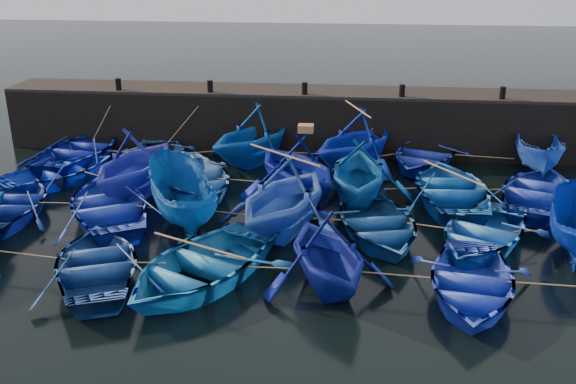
# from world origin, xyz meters

# --- Properties ---
(ground) EXTENTS (120.00, 120.00, 0.00)m
(ground) POSITION_xyz_m (0.00, 0.00, 0.00)
(ground) COLOR black
(ground) RESTS_ON ground
(quay_wall) EXTENTS (26.00, 2.50, 2.50)m
(quay_wall) POSITION_xyz_m (0.00, 10.50, 1.25)
(quay_wall) COLOR black
(quay_wall) RESTS_ON ground
(quay_top) EXTENTS (26.00, 2.50, 0.12)m
(quay_top) POSITION_xyz_m (0.00, 10.50, 2.56)
(quay_top) COLOR black
(quay_top) RESTS_ON quay_wall
(bollard_0) EXTENTS (0.24, 0.24, 0.50)m
(bollard_0) POSITION_xyz_m (-8.00, 9.60, 2.87)
(bollard_0) COLOR black
(bollard_0) RESTS_ON quay_top
(bollard_1) EXTENTS (0.24, 0.24, 0.50)m
(bollard_1) POSITION_xyz_m (-4.00, 9.60, 2.87)
(bollard_1) COLOR black
(bollard_1) RESTS_ON quay_top
(bollard_2) EXTENTS (0.24, 0.24, 0.50)m
(bollard_2) POSITION_xyz_m (0.00, 9.60, 2.87)
(bollard_2) COLOR black
(bollard_2) RESTS_ON quay_top
(bollard_3) EXTENTS (0.24, 0.24, 0.50)m
(bollard_3) POSITION_xyz_m (4.00, 9.60, 2.87)
(bollard_3) COLOR black
(bollard_3) RESTS_ON quay_top
(bollard_4) EXTENTS (0.24, 0.24, 0.50)m
(bollard_4) POSITION_xyz_m (8.00, 9.60, 2.87)
(bollard_4) COLOR black
(bollard_4) RESTS_ON quay_top
(boat_0) EXTENTS (4.45, 5.72, 1.09)m
(boat_0) POSITION_xyz_m (-9.05, 7.50, 0.54)
(boat_0) COLOR navy
(boat_0) RESTS_ON ground
(boat_1) EXTENTS (4.33, 5.22, 0.94)m
(boat_1) POSITION_xyz_m (-5.77, 7.39, 0.47)
(boat_1) COLOR #25549A
(boat_1) RESTS_ON ground
(boat_2) EXTENTS (5.91, 6.10, 2.46)m
(boat_2) POSITION_xyz_m (-1.98, 8.18, 1.23)
(boat_2) COLOR #074496
(boat_2) RESTS_ON ground
(boat_3) EXTENTS (5.99, 6.11, 2.44)m
(boat_3) POSITION_xyz_m (2.21, 7.92, 1.22)
(boat_3) COLOR #0721AB
(boat_3) RESTS_ON ground
(boat_4) EXTENTS (5.04, 5.83, 1.01)m
(boat_4) POSITION_xyz_m (4.98, 8.51, 0.51)
(boat_4) COLOR navy
(boat_4) RESTS_ON ground
(boat_5) EXTENTS (2.08, 4.52, 1.69)m
(boat_5) POSITION_xyz_m (9.33, 8.19, 0.85)
(boat_5) COLOR #1B44AE
(boat_5) RESTS_ON ground
(boat_6) EXTENTS (5.36, 5.57, 0.94)m
(boat_6) POSITION_xyz_m (-8.89, 4.97, 0.47)
(boat_6) COLOR #1132D4
(boat_6) RESTS_ON ground
(boat_7) EXTENTS (5.06, 5.57, 2.53)m
(boat_7) POSITION_xyz_m (-5.50, 4.10, 1.27)
(boat_7) COLOR #212A9E
(boat_7) RESTS_ON ground
(boat_8) EXTENTS (5.89, 6.49, 1.10)m
(boat_8) POSITION_xyz_m (-3.64, 4.67, 0.55)
(boat_8) COLOR blue
(boat_8) RESTS_ON ground
(boat_9) EXTENTS (5.93, 6.09, 2.44)m
(boat_9) POSITION_xyz_m (0.17, 4.45, 1.22)
(boat_9) COLOR #020E7E
(boat_9) RESTS_ON ground
(boat_10) EXTENTS (3.94, 4.56, 2.39)m
(boat_10) POSITION_xyz_m (2.33, 4.23, 1.20)
(boat_10) COLOR #0C5097
(boat_10) RESTS_ON ground
(boat_11) EXTENTS (4.06, 5.47, 1.09)m
(boat_11) POSITION_xyz_m (5.56, 4.52, 0.55)
(boat_11) COLOR #0C458A
(boat_11) RESTS_ON ground
(boat_12) EXTENTS (5.21, 5.98, 1.04)m
(boat_12) POSITION_xyz_m (8.53, 4.71, 0.52)
(boat_12) COLOR navy
(boat_12) RESTS_ON ground
(boat_13) EXTENTS (3.50, 4.63, 0.91)m
(boat_13) POSITION_xyz_m (-8.95, 1.75, 0.45)
(boat_13) COLOR navy
(boat_13) RESTS_ON ground
(boat_14) EXTENTS (5.72, 6.29, 1.07)m
(boat_14) POSITION_xyz_m (-5.70, 1.85, 0.53)
(boat_14) COLOR #1F37C4
(boat_14) RESTS_ON ground
(boat_15) EXTENTS (3.81, 5.24, 1.91)m
(boat_15) POSITION_xyz_m (-3.25, 1.69, 0.95)
(boat_15) COLOR navy
(boat_15) RESTS_ON ground
(boat_16) EXTENTS (5.56, 5.96, 2.54)m
(boat_16) POSITION_xyz_m (0.07, 1.42, 1.27)
(boat_16) COLOR blue
(boat_16) RESTS_ON ground
(boat_17) EXTENTS (4.45, 5.43, 0.99)m
(boat_17) POSITION_xyz_m (2.92, 1.38, 0.49)
(boat_17) COLOR navy
(boat_17) RESTS_ON ground
(boat_18) EXTENTS (5.05, 5.62, 0.96)m
(boat_18) POSITION_xyz_m (6.01, 1.08, 0.48)
(boat_18) COLOR blue
(boat_18) RESTS_ON ground
(boat_19) EXTENTS (2.44, 4.26, 1.55)m
(boat_19) POSITION_xyz_m (8.65, 1.27, 0.78)
(boat_19) COLOR navy
(boat_19) RESTS_ON ground
(boat_21) EXTENTS (4.75, 5.49, 0.95)m
(boat_21) POSITION_xyz_m (-4.54, -2.04, 0.48)
(boat_21) COLOR navy
(boat_21) RESTS_ON ground
(boat_22) EXTENTS (5.67, 6.33, 1.08)m
(boat_22) POSITION_xyz_m (-1.78, -1.97, 0.54)
(boat_22) COLOR blue
(boat_22) RESTS_ON ground
(boat_23) EXTENTS (4.65, 4.97, 2.10)m
(boat_23) POSITION_xyz_m (1.57, -1.91, 1.05)
(boat_23) COLOR navy
(boat_23) RESTS_ON ground
(boat_24) EXTENTS (3.86, 4.94, 0.94)m
(boat_24) POSITION_xyz_m (5.20, -2.04, 0.47)
(boat_24) COLOR #2038C8
(boat_24) RESTS_ON ground
(wooden_crate) EXTENTS (0.53, 0.43, 0.26)m
(wooden_crate) POSITION_xyz_m (0.47, 4.45, 2.57)
(wooden_crate) COLOR #8D613D
(wooden_crate) RESTS_ON boat_9
(mooring_ropes) EXTENTS (18.43, 11.86, 2.10)m
(mooring_ropes) POSITION_xyz_m (-0.01, 5.06, 0.88)
(mooring_ropes) COLOR tan
(mooring_ropes) RESTS_ON ground
(loose_oars) EXTENTS (9.60, 11.97, 1.52)m
(loose_oars) POSITION_xyz_m (1.51, 2.97, 1.82)
(loose_oars) COLOR #99724C
(loose_oars) RESTS_ON ground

